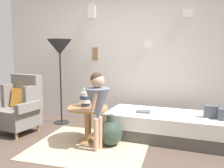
% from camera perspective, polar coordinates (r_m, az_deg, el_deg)
% --- Properties ---
extents(ground_plane, '(12.00, 12.00, 0.00)m').
position_cam_1_polar(ground_plane, '(3.13, -7.75, -17.77)').
color(ground_plane, '#4C3D33').
extents(gallery_wall, '(4.80, 0.12, 2.60)m').
position_cam_1_polar(gallery_wall, '(4.68, 1.57, 7.07)').
color(gallery_wall, silver).
rests_on(gallery_wall, ground).
extents(rug, '(1.61, 1.42, 0.01)m').
position_cam_1_polar(rug, '(3.54, -5.14, -14.55)').
color(rug, tan).
rests_on(rug, ground).
extents(armchair, '(0.84, 0.71, 0.97)m').
position_cam_1_polar(armchair, '(4.29, -21.33, -5.07)').
color(armchair, '#9E7042').
rests_on(armchair, ground).
extents(daybed, '(1.97, 0.97, 0.40)m').
position_cam_1_polar(daybed, '(3.85, 13.40, -9.82)').
color(daybed, '#4C4742').
rests_on(daybed, ground).
extents(pillow_head, '(0.18, 0.15, 0.16)m').
position_cam_1_polar(pillow_head, '(3.68, 25.39, -6.66)').
color(pillow_head, '#474C56').
rests_on(pillow_head, daybed).
extents(pillow_mid, '(0.19, 0.13, 0.18)m').
position_cam_1_polar(pillow_mid, '(3.73, 22.72, -6.15)').
color(pillow_mid, '#474C56').
rests_on(pillow_mid, daybed).
extents(side_table, '(0.60, 0.60, 0.53)m').
position_cam_1_polar(side_table, '(3.59, -5.86, -7.83)').
color(side_table, '#9E7042').
rests_on(side_table, ground).
extents(vase_striped, '(0.17, 0.17, 0.28)m').
position_cam_1_polar(vase_striped, '(3.60, -6.40, -3.53)').
color(vase_striped, '#2D384C').
rests_on(vase_striped, side_table).
extents(floor_lamp, '(0.46, 0.46, 1.59)m').
position_cam_1_polar(floor_lamp, '(4.52, -12.48, 8.06)').
color(floor_lamp, black).
rests_on(floor_lamp, ground).
extents(person_child, '(0.34, 0.34, 1.08)m').
position_cam_1_polar(person_child, '(3.19, -3.48, -4.23)').
color(person_child, tan).
rests_on(person_child, ground).
extents(book_on_daybed, '(0.22, 0.16, 0.03)m').
position_cam_1_polar(book_on_daybed, '(3.79, 7.60, -6.60)').
color(book_on_daybed, '#53575E').
rests_on(book_on_daybed, daybed).
extents(demijohn_near, '(0.37, 0.37, 0.45)m').
position_cam_1_polar(demijohn_near, '(3.49, -0.47, -11.66)').
color(demijohn_near, '#2D3D33').
rests_on(demijohn_near, ground).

